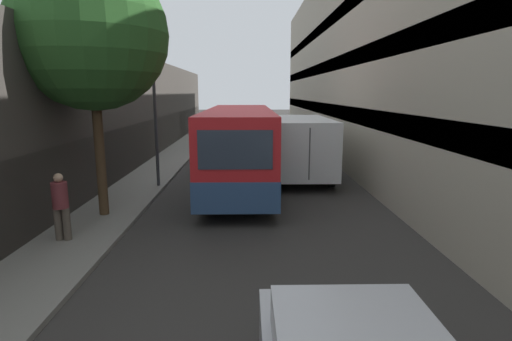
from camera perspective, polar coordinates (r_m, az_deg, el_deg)
The scene contains 10 objects.
ground_plane at distance 14.54m, azimuth 0.21°, elevation -3.73°, with size 150.00×150.00×0.00m, color #33302D.
sidewalk_left at distance 15.16m, azimuth -17.78°, elevation -3.42°, with size 2.10×60.00×0.12m.
building_left_shopfront at distance 15.52m, azimuth -25.98°, elevation 5.65°, with size 2.40×60.00×5.61m.
building_right_apartment at distance 15.27m, azimuth 21.82°, elevation 17.01°, with size 2.40×60.00×11.04m.
bus at distance 15.98m, azimuth -2.36°, elevation 3.57°, with size 2.49×10.63×3.08m.
box_truck at distance 18.18m, azimuth 5.90°, elevation 3.91°, with size 2.40×7.65×2.64m.
panel_van at distance 26.14m, azimuth -5.74°, elevation 5.13°, with size 1.89×4.04×1.83m.
pedestrian at distance 10.90m, azimuth -26.13°, elevation -4.37°, with size 0.39×0.37×1.69m.
street_lamp at distance 15.86m, azimuth -14.59°, elevation 15.62°, with size 0.36×0.80×7.19m.
street_tree_left at distance 12.53m, azimuth -22.52°, elevation 17.58°, with size 4.26×4.26×7.33m.
Camera 1 is at (-0.33, 0.95, 3.72)m, focal length 28.00 mm.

